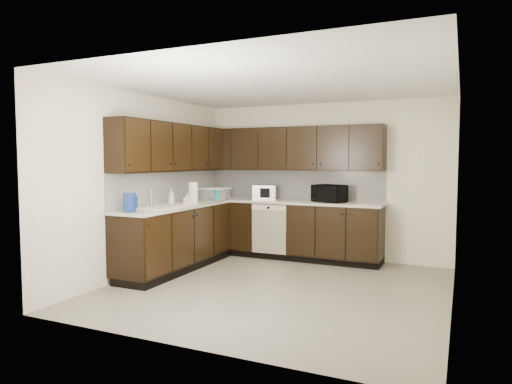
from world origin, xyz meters
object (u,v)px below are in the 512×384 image
at_px(microwave, 329,194).
at_px(storage_bin, 214,194).
at_px(sink, 164,211).
at_px(toaster_oven, 265,192).
at_px(blue_pitcher, 130,203).

bearing_deg(microwave, storage_bin, -148.43).
height_order(sink, toaster_oven, sink).
xyz_separation_m(sink, storage_bin, (0.02, 1.36, 0.15)).
relative_size(sink, storage_bin, 1.75).
xyz_separation_m(microwave, toaster_oven, (-1.11, 0.06, -0.02)).
distance_m(sink, blue_pitcher, 0.71).
bearing_deg(microwave, toaster_oven, -160.50).
bearing_deg(blue_pitcher, storage_bin, 98.51).
height_order(storage_bin, blue_pitcher, blue_pitcher).
xyz_separation_m(sink, blue_pitcher, (-0.01, -0.69, 0.18)).
bearing_deg(sink, blue_pitcher, -90.56).
relative_size(sink, microwave, 1.70).
bearing_deg(microwave, sink, -116.05).
xyz_separation_m(toaster_oven, blue_pitcher, (-0.78, -2.40, 0.00)).
distance_m(microwave, storage_bin, 1.89).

